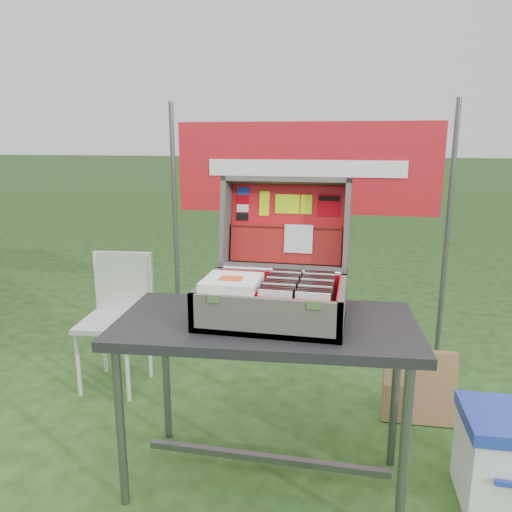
% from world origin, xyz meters
% --- Properties ---
extents(ground, '(80.00, 80.00, 0.00)m').
position_xyz_m(ground, '(0.00, 0.00, 0.00)').
color(ground, '#213D14').
rests_on(ground, ground).
extents(table, '(1.26, 0.70, 0.76)m').
position_xyz_m(table, '(-0.02, -0.09, 0.38)').
color(table, '#272729').
rests_on(table, ground).
extents(table_top, '(1.26, 0.70, 0.04)m').
position_xyz_m(table_top, '(-0.02, -0.09, 0.74)').
color(table_top, '#272729').
rests_on(table_top, ground).
extents(table_leg_fl, '(0.04, 0.04, 0.72)m').
position_xyz_m(table_leg_fl, '(-0.56, -0.33, 0.36)').
color(table_leg_fl, '#59595B').
rests_on(table_leg_fl, ground).
extents(table_leg_fr, '(0.04, 0.04, 0.72)m').
position_xyz_m(table_leg_fr, '(0.53, -0.33, 0.36)').
color(table_leg_fr, '#59595B').
rests_on(table_leg_fr, ground).
extents(table_leg_bl, '(0.04, 0.04, 0.72)m').
position_xyz_m(table_leg_bl, '(-0.56, 0.15, 0.36)').
color(table_leg_bl, '#59595B').
rests_on(table_leg_bl, ground).
extents(table_leg_br, '(0.04, 0.04, 0.72)m').
position_xyz_m(table_leg_br, '(0.53, 0.15, 0.36)').
color(table_leg_br, '#59595B').
rests_on(table_leg_br, ground).
extents(table_brace, '(1.06, 0.03, 0.03)m').
position_xyz_m(table_brace, '(-0.02, -0.09, 0.12)').
color(table_brace, '#59595B').
rests_on(table_brace, ground).
extents(suitcase, '(0.57, 0.57, 0.54)m').
position_xyz_m(suitcase, '(0.01, -0.02, 1.03)').
color(suitcase, '#5B564D').
rests_on(suitcase, table).
extents(suitcase_base_bottom, '(0.57, 0.41, 0.02)m').
position_xyz_m(suitcase_base_bottom, '(0.01, -0.08, 0.77)').
color(suitcase_base_bottom, '#5B564D').
rests_on(suitcase_base_bottom, table_top).
extents(suitcase_base_wall_front, '(0.57, 0.02, 0.15)m').
position_xyz_m(suitcase_base_wall_front, '(0.01, -0.27, 0.83)').
color(suitcase_base_wall_front, '#5B564D').
rests_on(suitcase_base_wall_front, table_top).
extents(suitcase_base_wall_back, '(0.57, 0.02, 0.15)m').
position_xyz_m(suitcase_base_wall_back, '(0.01, 0.11, 0.83)').
color(suitcase_base_wall_back, '#5B564D').
rests_on(suitcase_base_wall_back, table_top).
extents(suitcase_base_wall_left, '(0.02, 0.41, 0.15)m').
position_xyz_m(suitcase_base_wall_left, '(-0.27, -0.08, 0.83)').
color(suitcase_base_wall_left, '#5B564D').
rests_on(suitcase_base_wall_left, table_top).
extents(suitcase_base_wall_right, '(0.02, 0.41, 0.15)m').
position_xyz_m(suitcase_base_wall_right, '(0.28, -0.08, 0.83)').
color(suitcase_base_wall_right, '#5B564D').
rests_on(suitcase_base_wall_right, table_top).
extents(suitcase_liner_floor, '(0.53, 0.37, 0.01)m').
position_xyz_m(suitcase_liner_floor, '(0.01, -0.08, 0.78)').
color(suitcase_liner_floor, red).
rests_on(suitcase_liner_floor, suitcase_base_bottom).
extents(suitcase_latch_left, '(0.05, 0.01, 0.03)m').
position_xyz_m(suitcase_latch_left, '(-0.18, -0.29, 0.90)').
color(suitcase_latch_left, silver).
rests_on(suitcase_latch_left, suitcase_base_wall_front).
extents(suitcase_latch_right, '(0.05, 0.01, 0.03)m').
position_xyz_m(suitcase_latch_right, '(0.19, -0.29, 0.90)').
color(suitcase_latch_right, silver).
rests_on(suitcase_latch_right, suitcase_base_wall_front).
extents(suitcase_hinge, '(0.52, 0.02, 0.02)m').
position_xyz_m(suitcase_hinge, '(0.01, 0.12, 0.91)').
color(suitcase_hinge, silver).
rests_on(suitcase_hinge, suitcase_base_wall_back).
extents(suitcase_lid_back, '(0.57, 0.10, 0.41)m').
position_xyz_m(suitcase_lid_back, '(0.01, 0.30, 1.09)').
color(suitcase_lid_back, '#5B564D').
rests_on(suitcase_lid_back, suitcase_base_wall_back).
extents(suitcase_lid_rim_far, '(0.57, 0.16, 0.05)m').
position_xyz_m(suitcase_lid_rim_far, '(0.01, 0.27, 1.29)').
color(suitcase_lid_rim_far, '#5B564D').
rests_on(suitcase_lid_rim_far, suitcase_lid_back).
extents(suitcase_lid_rim_near, '(0.57, 0.16, 0.05)m').
position_xyz_m(suitcase_lid_rim_near, '(0.01, 0.20, 0.91)').
color(suitcase_lid_rim_near, '#5B564D').
rests_on(suitcase_lid_rim_near, suitcase_lid_back).
extents(suitcase_lid_rim_left, '(0.02, 0.23, 0.43)m').
position_xyz_m(suitcase_lid_rim_left, '(-0.27, 0.24, 1.10)').
color(suitcase_lid_rim_left, '#5B564D').
rests_on(suitcase_lid_rim_left, suitcase_lid_back).
extents(suitcase_lid_rim_right, '(0.02, 0.23, 0.43)m').
position_xyz_m(suitcase_lid_rim_right, '(0.28, 0.24, 1.10)').
color(suitcase_lid_rim_right, '#5B564D').
rests_on(suitcase_lid_rim_right, suitcase_lid_back).
extents(suitcase_lid_liner, '(0.53, 0.07, 0.36)m').
position_xyz_m(suitcase_lid_liner, '(0.01, 0.29, 1.09)').
color(suitcase_lid_liner, red).
rests_on(suitcase_lid_liner, suitcase_lid_back).
extents(suitcase_liner_wall_front, '(0.53, 0.01, 0.13)m').
position_xyz_m(suitcase_liner_wall_front, '(0.01, -0.26, 0.85)').
color(suitcase_liner_wall_front, red).
rests_on(suitcase_liner_wall_front, suitcase_base_bottom).
extents(suitcase_liner_wall_back, '(0.53, 0.01, 0.13)m').
position_xyz_m(suitcase_liner_wall_back, '(0.01, 0.10, 0.85)').
color(suitcase_liner_wall_back, red).
rests_on(suitcase_liner_wall_back, suitcase_base_bottom).
extents(suitcase_liner_wall_left, '(0.01, 0.37, 0.13)m').
position_xyz_m(suitcase_liner_wall_left, '(-0.25, -0.08, 0.85)').
color(suitcase_liner_wall_left, red).
rests_on(suitcase_liner_wall_left, suitcase_base_bottom).
extents(suitcase_liner_wall_right, '(0.01, 0.37, 0.13)m').
position_xyz_m(suitcase_liner_wall_right, '(0.27, -0.08, 0.85)').
color(suitcase_liner_wall_right, red).
rests_on(suitcase_liner_wall_right, suitcase_base_bottom).
extents(suitcase_lid_pocket, '(0.51, 0.06, 0.17)m').
position_xyz_m(suitcase_lid_pocket, '(0.01, 0.25, 1.00)').
color(suitcase_lid_pocket, maroon).
rests_on(suitcase_lid_pocket, suitcase_lid_liner).
extents(suitcase_pocket_edge, '(0.50, 0.02, 0.02)m').
position_xyz_m(suitcase_pocket_edge, '(0.01, 0.26, 1.08)').
color(suitcase_pocket_edge, maroon).
rests_on(suitcase_pocket_edge, suitcase_lid_pocket).
extents(suitcase_pocket_cd, '(0.13, 0.03, 0.13)m').
position_xyz_m(suitcase_pocket_cd, '(0.07, 0.24, 1.03)').
color(suitcase_pocket_cd, silver).
rests_on(suitcase_pocket_cd, suitcase_lid_pocket).
extents(lid_sticker_cc_a, '(0.06, 0.01, 0.03)m').
position_xyz_m(lid_sticker_cc_a, '(-0.20, 0.31, 1.24)').
color(lid_sticker_cc_a, '#1933B2').
rests_on(lid_sticker_cc_a, suitcase_lid_liner).
extents(lid_sticker_cc_b, '(0.06, 0.01, 0.03)m').
position_xyz_m(lid_sticker_cc_b, '(-0.20, 0.30, 1.20)').
color(lid_sticker_cc_b, '#C0000E').
rests_on(lid_sticker_cc_b, suitcase_lid_liner).
extents(lid_sticker_cc_c, '(0.06, 0.01, 0.03)m').
position_xyz_m(lid_sticker_cc_c, '(-0.20, 0.29, 1.16)').
color(lid_sticker_cc_c, white).
rests_on(lid_sticker_cc_c, suitcase_lid_liner).
extents(lid_sticker_cc_d, '(0.06, 0.01, 0.03)m').
position_xyz_m(lid_sticker_cc_d, '(-0.20, 0.29, 1.12)').
color(lid_sticker_cc_d, black).
rests_on(lid_sticker_cc_d, suitcase_lid_liner).
extents(lid_card_neon_tall, '(0.05, 0.02, 0.11)m').
position_xyz_m(lid_card_neon_tall, '(-0.10, 0.30, 1.18)').
color(lid_card_neon_tall, '#BAED0E').
rests_on(lid_card_neon_tall, suitcase_lid_liner).
extents(lid_card_neon_main, '(0.11, 0.02, 0.09)m').
position_xyz_m(lid_card_neon_main, '(0.01, 0.30, 1.18)').
color(lid_card_neon_main, '#BAED0E').
rests_on(lid_card_neon_main, suitcase_lid_liner).
extents(lid_card_neon_small, '(0.05, 0.02, 0.09)m').
position_xyz_m(lid_card_neon_small, '(0.10, 0.30, 1.18)').
color(lid_card_neon_small, '#BAED0E').
rests_on(lid_card_neon_small, suitcase_lid_liner).
extents(lid_sticker_band, '(0.10, 0.02, 0.10)m').
position_xyz_m(lid_sticker_band, '(0.20, 0.30, 1.18)').
color(lid_sticker_band, '#C0000E').
rests_on(lid_sticker_band, suitcase_lid_liner).
extents(lid_sticker_band_bar, '(0.09, 0.01, 0.02)m').
position_xyz_m(lid_sticker_band_bar, '(0.20, 0.30, 1.21)').
color(lid_sticker_band_bar, black).
rests_on(lid_sticker_band_bar, suitcase_lid_liner).
extents(cd_left_0, '(0.13, 0.01, 0.15)m').
position_xyz_m(cd_left_0, '(0.04, -0.24, 0.86)').
color(cd_left_0, silver).
rests_on(cd_left_0, suitcase_liner_floor).
extents(cd_left_1, '(0.13, 0.01, 0.15)m').
position_xyz_m(cd_left_1, '(0.04, -0.22, 0.86)').
color(cd_left_1, black).
rests_on(cd_left_1, suitcase_liner_floor).
extents(cd_left_2, '(0.13, 0.01, 0.15)m').
position_xyz_m(cd_left_2, '(0.04, -0.19, 0.86)').
color(cd_left_2, black).
rests_on(cd_left_2, suitcase_liner_floor).
extents(cd_left_3, '(0.13, 0.01, 0.15)m').
position_xyz_m(cd_left_3, '(0.04, -0.17, 0.86)').
color(cd_left_3, black).
rests_on(cd_left_3, suitcase_liner_floor).
extents(cd_left_4, '(0.13, 0.01, 0.15)m').
position_xyz_m(cd_left_4, '(0.04, -0.15, 0.86)').
color(cd_left_4, silver).
rests_on(cd_left_4, suitcase_liner_floor).
extents(cd_left_5, '(0.13, 0.01, 0.15)m').
position_xyz_m(cd_left_5, '(0.04, -0.13, 0.86)').
color(cd_left_5, black).
rests_on(cd_left_5, suitcase_liner_floor).
extents(cd_left_6, '(0.13, 0.01, 0.15)m').
position_xyz_m(cd_left_6, '(0.04, -0.10, 0.86)').
color(cd_left_6, black).
rests_on(cd_left_6, suitcase_liner_floor).
extents(cd_left_7, '(0.13, 0.01, 0.15)m').
position_xyz_m(cd_left_7, '(0.04, -0.08, 0.86)').
color(cd_left_7, black).
rests_on(cd_left_7, suitcase_liner_floor).
extents(cd_left_8, '(0.13, 0.01, 0.15)m').
position_xyz_m(cd_left_8, '(0.04, -0.06, 0.86)').
color(cd_left_8, silver).
rests_on(cd_left_8, suitcase_liner_floor).
extents(cd_left_9, '(0.13, 0.01, 0.15)m').
position_xyz_m(cd_left_9, '(0.04, -0.04, 0.86)').
color(cd_left_9, black).
rests_on(cd_left_9, suitcase_liner_floor).
extents(cd_left_10, '(0.13, 0.01, 0.15)m').
position_xyz_m(cd_left_10, '(0.04, -0.01, 0.86)').
color(cd_left_10, black).
rests_on(cd_left_10, suitcase_liner_floor).
extents(cd_left_11, '(0.13, 0.01, 0.15)m').
position_xyz_m(cd_left_11, '(0.04, 0.01, 0.86)').
color(cd_left_11, black).
rests_on(cd_left_11, suitcase_liner_floor).
extents(cd_left_12, '(0.13, 0.01, 0.15)m').
position_xyz_m(cd_left_12, '(0.04, 0.03, 0.86)').
color(cd_left_12, silver).
rests_on(cd_left_12, suitcase_liner_floor).
extents(cd_left_13, '(0.13, 0.01, 0.15)m').
position_xyz_m(cd_left_13, '(0.04, 0.05, 0.86)').
color(cd_left_13, black).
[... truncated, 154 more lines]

